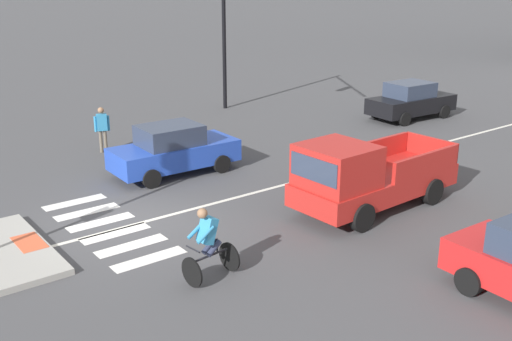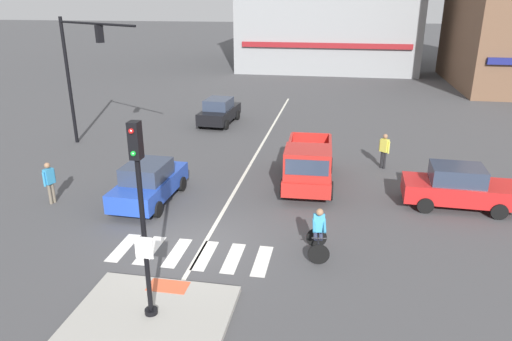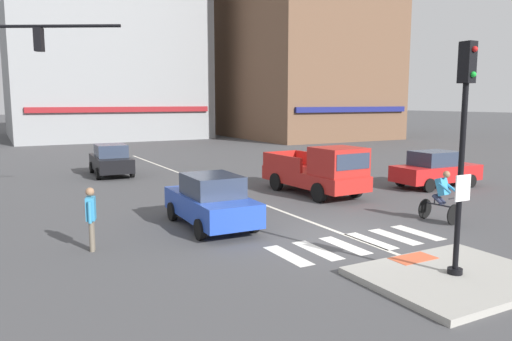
# 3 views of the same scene
# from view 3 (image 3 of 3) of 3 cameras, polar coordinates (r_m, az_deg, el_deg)

# --- Properties ---
(ground_plane) EXTENTS (300.00, 300.00, 0.00)m
(ground_plane) POSITION_cam_3_polar(r_m,az_deg,el_deg) (14.28, 10.14, -7.72)
(ground_plane) COLOR #474749
(traffic_island) EXTENTS (3.92, 3.07, 0.15)m
(traffic_island) POSITION_cam_3_polar(r_m,az_deg,el_deg) (11.68, 22.14, -11.42)
(traffic_island) COLOR #A3A099
(traffic_island) RESTS_ON ground
(tactile_pad_front) EXTENTS (1.10, 0.60, 0.01)m
(tactile_pad_front) POSITION_cam_3_polar(r_m,az_deg,el_deg) (12.39, 17.87, -9.71)
(tactile_pad_front) COLOR #DB5B38
(tactile_pad_front) RESTS_ON traffic_island
(signal_pole) EXTENTS (0.44, 0.38, 4.91)m
(signal_pole) POSITION_cam_3_polar(r_m,az_deg,el_deg) (11.08, 23.00, 3.54)
(signal_pole) COLOR black
(signal_pole) RESTS_ON traffic_island
(crosswalk_stripe_a) EXTENTS (0.44, 1.80, 0.01)m
(crosswalk_stripe_a) POSITION_cam_3_polar(r_m,az_deg,el_deg) (12.52, 3.73, -9.86)
(crosswalk_stripe_a) COLOR silver
(crosswalk_stripe_a) RESTS_ON ground
(crosswalk_stripe_b) EXTENTS (0.44, 1.80, 0.01)m
(crosswalk_stripe_b) POSITION_cam_3_polar(r_m,az_deg,el_deg) (13.01, 7.15, -9.21)
(crosswalk_stripe_b) COLOR silver
(crosswalk_stripe_b) RESTS_ON ground
(crosswalk_stripe_c) EXTENTS (0.44, 1.80, 0.01)m
(crosswalk_stripe_c) POSITION_cam_3_polar(r_m,az_deg,el_deg) (13.54, 10.31, -8.59)
(crosswalk_stripe_c) COLOR silver
(crosswalk_stripe_c) RESTS_ON ground
(crosswalk_stripe_d) EXTENTS (0.44, 1.80, 0.01)m
(crosswalk_stripe_d) POSITION_cam_3_polar(r_m,az_deg,el_deg) (14.11, 13.20, -7.99)
(crosswalk_stripe_d) COLOR silver
(crosswalk_stripe_d) RESTS_ON ground
(crosswalk_stripe_e) EXTENTS (0.44, 1.80, 0.01)m
(crosswalk_stripe_e) POSITION_cam_3_polar(r_m,az_deg,el_deg) (14.71, 15.87, -7.42)
(crosswalk_stripe_e) COLOR silver
(crosswalk_stripe_e) RESTS_ON ground
(crosswalk_stripe_f) EXTENTS (0.44, 1.80, 0.01)m
(crosswalk_stripe_f) POSITION_cam_3_polar(r_m,az_deg,el_deg) (15.34, 18.31, -6.89)
(crosswalk_stripe_f) COLOR silver
(crosswalk_stripe_f) RESTS_ON ground
(lane_centre_line) EXTENTS (0.14, 28.00, 0.01)m
(lane_centre_line) POSITION_cam_3_polar(r_m,az_deg,el_deg) (22.84, -5.25, -1.67)
(lane_centre_line) COLOR silver
(lane_centre_line) RESTS_ON ground
(building_corner_left) EXTENTS (19.37, 20.44, 20.22)m
(building_corner_left) POSITION_cam_3_polar(r_m,az_deg,el_deg) (57.90, -17.86, 13.91)
(building_corner_left) COLOR gray
(building_corner_left) RESTS_ON ground
(building_corner_right) EXTENTS (14.75, 16.20, 22.46)m
(building_corner_right) POSITION_cam_3_polar(r_m,az_deg,el_deg) (54.02, 5.86, 15.90)
(building_corner_right) COLOR brown
(building_corner_right) RESTS_ON ground
(car_blue_westbound_near) EXTENTS (1.92, 4.14, 1.64)m
(car_blue_westbound_near) POSITION_cam_3_polar(r_m,az_deg,el_deg) (15.16, -5.27, -3.55)
(car_blue_westbound_near) COLOR #2347B7
(car_blue_westbound_near) RESTS_ON ground
(car_red_cross_right) EXTENTS (4.15, 1.94, 1.64)m
(car_red_cross_right) POSITION_cam_3_polar(r_m,az_deg,el_deg) (23.51, 20.20, 0.13)
(car_red_cross_right) COLOR red
(car_red_cross_right) RESTS_ON ground
(car_black_westbound_distant) EXTENTS (2.02, 4.19, 1.64)m
(car_black_westbound_distant) POSITION_cam_3_polar(r_m,az_deg,el_deg) (26.71, -16.56, 1.19)
(car_black_westbound_distant) COLOR black
(car_black_westbound_distant) RESTS_ON ground
(pickup_truck_red_eastbound_mid) EXTENTS (2.21, 5.17, 2.08)m
(pickup_truck_red_eastbound_mid) POSITION_cam_3_polar(r_m,az_deg,el_deg) (20.26, 7.49, -0.16)
(pickup_truck_red_eastbound_mid) COLOR red
(pickup_truck_red_eastbound_mid) RESTS_ON ground
(cyclist) EXTENTS (0.78, 1.16, 1.68)m
(cyclist) POSITION_cam_3_polar(r_m,az_deg,el_deg) (16.73, 20.82, -2.73)
(cyclist) COLOR black
(cyclist) RESTS_ON ground
(pedestrian_at_curb_left) EXTENTS (0.32, 0.53, 1.67)m
(pedestrian_at_curb_left) POSITION_cam_3_polar(r_m,az_deg,el_deg) (13.33, -18.69, -4.81)
(pedestrian_at_curb_left) COLOR #6B6051
(pedestrian_at_curb_left) RESTS_ON ground
(pedestrian_waiting_far_side) EXTENTS (0.45, 0.39, 1.67)m
(pedestrian_waiting_far_side) POSITION_cam_3_polar(r_m,az_deg,el_deg) (24.66, 9.48, 1.27)
(pedestrian_waiting_far_side) COLOR black
(pedestrian_waiting_far_side) RESTS_ON ground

